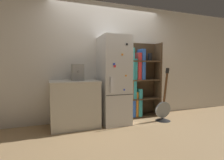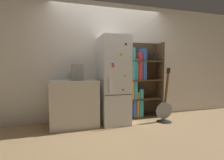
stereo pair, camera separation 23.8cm
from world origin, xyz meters
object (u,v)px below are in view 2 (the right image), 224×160
Objects in this scene: refrigerator at (114,80)px; guitar at (164,114)px; bookshelf at (138,83)px; espresso_machine at (77,72)px.

refrigerator reaches higher than guitar.
bookshelf is (0.67, 0.21, -0.08)m from refrigerator.
guitar is (1.79, -0.36, -0.90)m from espresso_machine.
bookshelf is 5.36× the size of espresso_machine.
espresso_machine is (-0.73, 0.08, 0.17)m from refrigerator.
refrigerator is 0.76m from espresso_machine.
bookshelf is at bearing 5.17° from espresso_machine.
guitar is at bearing -51.73° from bookshelf.
refrigerator is 1.31m from guitar.
refrigerator is at bearing -6.21° from espresso_machine.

